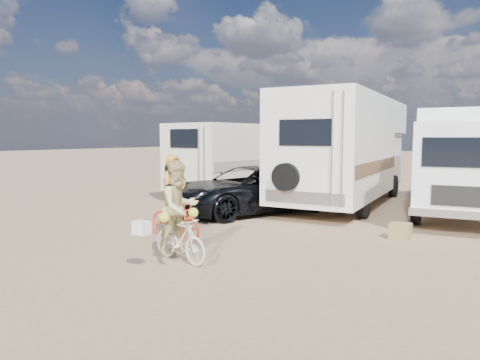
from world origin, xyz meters
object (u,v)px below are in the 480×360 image
Objects in this scene: rider_woman at (179,217)px; crate at (400,231)px; rv_left at (253,159)px; box_truck at (461,163)px; dark_suv at (248,190)px; rider_man at (175,201)px; rv_main at (347,152)px; bike_woman at (180,239)px; bike_man at (175,219)px; cooler at (261,200)px.

crate is at bearing -24.21° from rider_woman.
rv_left is 8.16m from box_truck.
rv_left is 4.92m from dark_suv.
rider_man is 5.42m from crate.
bike_woman is (-0.16, -9.02, -1.44)m from rv_main.
bike_man is 3.01× the size of cooler.
bike_woman is 0.82× the size of rider_man.
bike_woman is 5.38m from crate.
rv_main is 5.94× the size of bike_woman.
rv_main is 3.60m from cooler.
rv_left is 10.62m from rider_woman.
rider_woman is 5.42m from crate.
box_truck is at bearing -1.05° from rv_left.
bike_man is at bearing -105.90° from rv_main.
crate is (4.49, 2.94, -0.73)m from rider_man.
rider_man reaches higher than dark_suv.
rider_woman is at bearing -124.56° from rider_man.
box_truck is 16.57× the size of crate.
box_truck is at bearing -12.23° from bike_woman.
crate is at bearing -44.99° from bike_man.
rv_main is at bearing -3.91° from rv_left.
dark_suv is at bearing 30.04° from bike_woman.
bike_woman is 7.07m from cooler.
bike_woman is (4.24, -9.72, -1.01)m from rv_left.
crate is at bearing -106.56° from box_truck.
rider_woman is (4.24, -9.72, -0.57)m from rv_left.
rv_main is 9.08m from rider_woman.
rider_man is at bearing 55.15° from rider_woman.
bike_woman is (1.36, -1.42, -0.03)m from bike_man.
bike_woman is 0.44m from rider_woman.
rider_man is (-1.36, 1.42, 0.46)m from bike_woman.
rv_left reaches higher than rider_man.
cooler is 5.74m from crate.
box_truck is 9.68m from rider_woman.
rider_woman is 7.10m from cooler.
crate is (3.13, 4.36, -0.70)m from rider_woman.
box_truck is 4.17× the size of rider_man.
rv_main is 1.17× the size of box_truck.
rv_left reaches higher than cooler.
dark_suv is (-5.72, -3.36, -0.88)m from box_truck.
box_truck is 6.69m from dark_suv.
rv_main is 5.02× the size of rider_woman.
cooler is (2.15, -2.97, -1.22)m from rv_left.
rider_man is at bearing -132.27° from box_truck.
box_truck reaches higher than crate.
rider_man is (2.88, -8.30, -0.54)m from rv_left.
bike_man is at bearing 55.15° from rider_woman.
dark_suv reaches higher than cooler.
rv_main is 14.77× the size of cooler.
box_truck is 9.73m from bike_woman.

